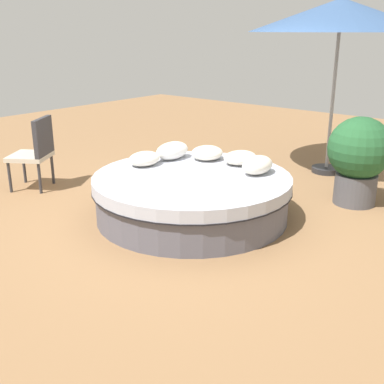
{
  "coord_description": "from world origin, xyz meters",
  "views": [
    {
      "loc": [
        4.02,
        3.32,
        2.09
      ],
      "look_at": [
        0.0,
        0.0,
        0.3
      ],
      "focal_mm": 44.55,
      "sensor_mm": 36.0,
      "label": 1
    }
  ],
  "objects": [
    {
      "name": "throw_pillow_3",
      "position": [
        -0.4,
        -0.66,
        0.62
      ],
      "size": [
        0.52,
        0.29,
        0.22
      ],
      "primitive_type": "ellipsoid",
      "color": "white",
      "rests_on": "round_bed"
    },
    {
      "name": "patio_umbrella",
      "position": [
        -2.75,
        0.42,
        2.27
      ],
      "size": [
        2.56,
        2.56,
        2.51
      ],
      "color": "#262628",
      "rests_on": "ground_plane"
    },
    {
      "name": "throw_pillow_0",
      "position": [
        -0.53,
        0.54,
        0.61
      ],
      "size": [
        0.45,
        0.3,
        0.21
      ],
      "primitive_type": "ellipsoid",
      "color": "silver",
      "rests_on": "round_bed"
    },
    {
      "name": "ground_plane",
      "position": [
        0.0,
        0.0,
        0.0
      ],
      "size": [
        16.0,
        16.0,
        0.0
      ],
      "primitive_type": "plane",
      "color": "olive"
    },
    {
      "name": "throw_pillow_1",
      "position": [
        -0.76,
        0.15,
        0.59
      ],
      "size": [
        0.47,
        0.37,
        0.16
      ],
      "primitive_type": "ellipsoid",
      "color": "silver",
      "rests_on": "round_bed"
    },
    {
      "name": "planter",
      "position": [
        -1.65,
        1.29,
        0.62
      ],
      "size": [
        0.77,
        0.77,
        1.1
      ],
      "color": "#4C4C51",
      "rests_on": "ground_plane"
    },
    {
      "name": "throw_pillow_2",
      "position": [
        -0.66,
        -0.29,
        0.6
      ],
      "size": [
        0.42,
        0.39,
        0.18
      ],
      "primitive_type": "ellipsoid",
      "color": "silver",
      "rests_on": "round_bed"
    },
    {
      "name": "patio_chair",
      "position": [
        0.52,
        -2.31,
        0.56
      ],
      "size": [
        0.71,
        0.7,
        0.98
      ],
      "rotation": [
        0.0,
        0.0,
        3.72
      ],
      "color": "#333338",
      "rests_on": "ground_plane"
    },
    {
      "name": "round_bed",
      "position": [
        0.0,
        0.0,
        0.26
      ],
      "size": [
        2.29,
        2.29,
        0.51
      ],
      "color": "#595966",
      "rests_on": "ground_plane"
    },
    {
      "name": "throw_pillow_4",
      "position": [
        0.05,
        -0.72,
        0.59
      ],
      "size": [
        0.42,
        0.33,
        0.17
      ],
      "primitive_type": "ellipsoid",
      "color": "silver",
      "rests_on": "round_bed"
    }
  ]
}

